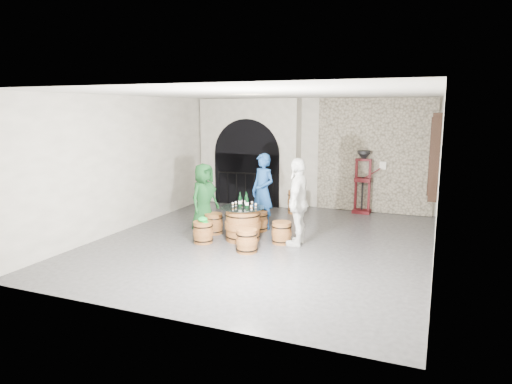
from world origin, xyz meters
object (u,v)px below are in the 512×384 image
at_px(barrel_stool_far, 259,221).
at_px(barrel_stool_near_right, 247,241).
at_px(barrel_stool_left, 214,224).
at_px(barrel_stool_near_left, 203,232).
at_px(barrel_stool_right, 282,233).
at_px(corking_press, 363,177).
at_px(person_white, 298,202).
at_px(wine_bottle_right, 246,200).
at_px(barrel_table, 243,224).
at_px(wine_bottle_center, 247,202).
at_px(person_blue, 263,191).
at_px(person_green, 204,198).
at_px(wine_bottle_left, 240,201).
at_px(side_barrel, 296,202).

height_order(barrel_stool_far, barrel_stool_near_right, same).
relative_size(barrel_stool_left, barrel_stool_near_left, 1.00).
bearing_deg(barrel_stool_right, corking_press, 72.70).
height_order(barrel_stool_far, barrel_stool_near_left, same).
relative_size(barrel_stool_far, person_white, 0.25).
relative_size(barrel_stool_left, person_white, 0.25).
bearing_deg(barrel_stool_near_left, barrel_stool_near_right, -12.51).
distance_m(barrel_stool_right, wine_bottle_right, 1.07).
bearing_deg(wine_bottle_right, barrel_stool_far, 89.74).
bearing_deg(barrel_stool_left, barrel_table, -15.99).
xyz_separation_m(wine_bottle_center, corking_press, (1.89, 3.78, 0.14)).
height_order(barrel_stool_left, barrel_stool_right, same).
relative_size(barrel_stool_near_right, person_blue, 0.26).
distance_m(barrel_stool_right, wine_bottle_center, 1.00).
relative_size(barrel_table, barrel_stool_left, 2.03).
relative_size(person_white, wine_bottle_center, 5.79).
bearing_deg(person_green, barrel_stool_near_left, -139.78).
bearing_deg(barrel_table, person_green, 164.01).
bearing_deg(barrel_stool_near_left, person_blue, 65.43).
distance_m(barrel_table, corking_press, 4.29).
relative_size(person_blue, wine_bottle_right, 5.66).
distance_m(barrel_stool_near_left, wine_bottle_center, 1.16).
height_order(barrel_table, wine_bottle_right, wine_bottle_right).
xyz_separation_m(barrel_stool_near_right, person_green, (-1.57, 1.10, 0.58)).
height_order(barrel_stool_far, person_green, person_green).
xyz_separation_m(barrel_stool_far, wine_bottle_center, (0.10, -0.94, 0.64)).
height_order(barrel_stool_right, wine_bottle_center, wine_bottle_center).
bearing_deg(barrel_stool_near_right, wine_bottle_left, 121.99).
height_order(barrel_stool_near_left, person_white, person_white).
bearing_deg(barrel_stool_left, wine_bottle_center, -17.05).
xyz_separation_m(barrel_stool_near_right, person_white, (0.81, 0.90, 0.70)).
bearing_deg(barrel_table, person_blue, 88.04).
distance_m(barrel_table, person_blue, 1.26).
bearing_deg(barrel_stool_right, wine_bottle_left, -176.95).
height_order(person_blue, wine_bottle_center, person_blue).
distance_m(barrel_stool_right, side_barrel, 2.99).
distance_m(barrel_stool_left, wine_bottle_right, 1.10).
bearing_deg(barrel_stool_far, barrel_stool_near_left, -117.98).
height_order(wine_bottle_center, side_barrel, wine_bottle_center).
xyz_separation_m(barrel_table, wine_bottle_right, (0.03, 0.13, 0.51)).
distance_m(person_green, side_barrel, 3.10).
distance_m(barrel_table, barrel_stool_left, 0.90).
bearing_deg(barrel_stool_far, wine_bottle_right, -90.26).
bearing_deg(barrel_stool_far, person_blue, 88.04).
xyz_separation_m(barrel_table, barrel_stool_near_left, (-0.72, -0.52, -0.14)).
bearing_deg(barrel_stool_far, person_white, -32.47).
xyz_separation_m(barrel_stool_far, person_green, (-1.17, -0.56, 0.58)).
bearing_deg(barrel_stool_left, barrel_stool_far, 36.03).
bearing_deg(barrel_stool_left, side_barrel, 67.37).
distance_m(barrel_stool_right, barrel_stool_near_right, 0.98).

